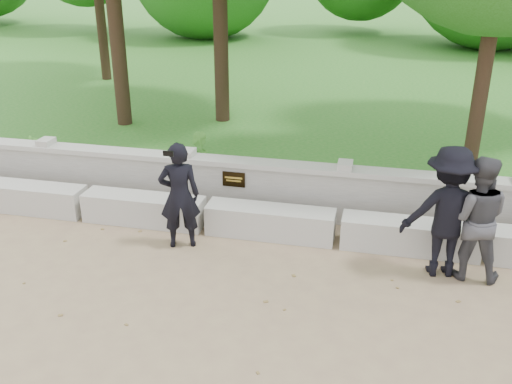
% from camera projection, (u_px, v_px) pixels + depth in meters
% --- Properties ---
extents(ground, '(80.00, 80.00, 0.00)m').
position_uv_depth(ground, '(160.00, 297.00, 7.01)').
color(ground, '#8E7A57').
rests_on(ground, ground).
extents(lawn, '(40.00, 22.00, 0.25)m').
position_uv_depth(lawn, '(312.00, 69.00, 19.49)').
color(lawn, '#1F6C1B').
rests_on(lawn, ground).
extents(concrete_bench, '(11.90, 0.45, 0.45)m').
position_uv_depth(concrete_bench, '(205.00, 215.00, 8.62)').
color(concrete_bench, '#BBB8B0').
rests_on(concrete_bench, ground).
extents(parapet_wall, '(12.50, 0.35, 0.90)m').
position_uv_depth(parapet_wall, '(218.00, 184.00, 9.15)').
color(parapet_wall, '#B0ADA6').
rests_on(parapet_wall, ground).
extents(man_main, '(0.66, 0.62, 1.56)m').
position_uv_depth(man_main, '(179.00, 196.00, 7.93)').
color(man_main, black).
rests_on(man_main, ground).
extents(visitor_left, '(0.84, 0.68, 1.65)m').
position_uv_depth(visitor_left, '(475.00, 218.00, 7.16)').
color(visitor_left, '#38383C').
rests_on(visitor_left, ground).
extents(visitor_mid, '(1.22, 0.82, 1.75)m').
position_uv_depth(visitor_mid, '(447.00, 212.00, 7.21)').
color(visitor_mid, black).
rests_on(visitor_mid, ground).
extents(shrub_a, '(0.32, 0.33, 0.52)m').
position_uv_depth(shrub_a, '(33.00, 150.00, 10.53)').
color(shrub_a, '#45882E').
rests_on(shrub_a, lawn).
extents(shrub_b, '(0.44, 0.42, 0.62)m').
position_uv_depth(shrub_b, '(199.00, 149.00, 10.43)').
color(shrub_b, '#45882E').
rests_on(shrub_b, lawn).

